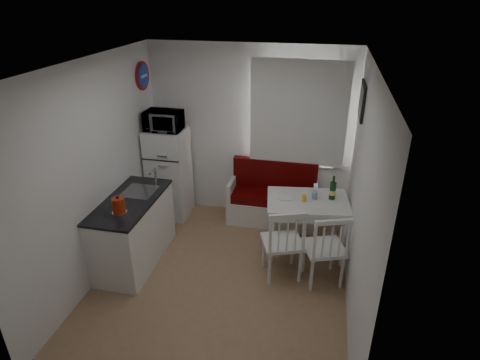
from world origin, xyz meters
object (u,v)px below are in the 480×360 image
object	(u,v)px
chair_left	(282,237)
wine_bottle	(333,187)
microwave	(163,121)
kettle	(119,206)
dining_table	(307,206)
fridge	(169,173)
kitchen_counter	(134,230)
chair_right	(325,243)
bench	(273,203)

from	to	relation	value
chair_left	wine_bottle	world-z (taller)	wine_bottle
microwave	kettle	xyz separation A→B (m)	(0.03, -1.54, -0.53)
dining_table	kettle	world-z (taller)	kettle
dining_table	fridge	xyz separation A→B (m)	(-2.13, 0.56, 0.01)
kitchen_counter	wine_bottle	distance (m)	2.62
kitchen_counter	chair_left	xyz separation A→B (m)	(1.90, 0.01, 0.16)
kitchen_counter	wine_bottle	size ratio (longest dim) A/B	3.98
microwave	wine_bottle	world-z (taller)	microwave
kettle	wine_bottle	distance (m)	2.65
kitchen_counter	fridge	xyz separation A→B (m)	(0.02, 1.24, 0.25)
chair_left	microwave	size ratio (longest dim) A/B	1.15
chair_left	kettle	size ratio (longest dim) A/B	2.57
fridge	kettle	size ratio (longest dim) A/B	6.12
kettle	chair_left	bearing A→B (deg)	10.91
microwave	kettle	world-z (taller)	microwave
chair_right	microwave	world-z (taller)	microwave
kettle	bench	bearing A→B (deg)	47.49
chair_left	fridge	xyz separation A→B (m)	(-1.88, 1.23, 0.09)
dining_table	kettle	distance (m)	2.36
dining_table	microwave	xyz separation A→B (m)	(-2.13, 0.51, 0.86)
bench	kettle	world-z (taller)	kettle
fridge	wine_bottle	xyz separation A→B (m)	(2.43, -0.46, 0.24)
kitchen_counter	dining_table	bearing A→B (deg)	17.64
chair_right	microwave	size ratio (longest dim) A/B	1.12
dining_table	microwave	world-z (taller)	microwave
bench	fridge	xyz separation A→B (m)	(-1.59, -0.11, 0.39)
chair_right	wine_bottle	xyz separation A→B (m)	(0.05, 0.77, 0.35)
fridge	chair_right	bearing A→B (deg)	-27.35
bench	wine_bottle	size ratio (longest dim) A/B	4.01
fridge	kettle	distance (m)	1.62
kettle	dining_table	bearing A→B (deg)	26.09
wine_bottle	chair_right	bearing A→B (deg)	-93.72
kitchen_counter	microwave	size ratio (longest dim) A/B	2.57
bench	dining_table	distance (m)	0.94
bench	wine_bottle	world-z (taller)	wine_bottle
dining_table	microwave	distance (m)	2.35
kitchen_counter	bench	bearing A→B (deg)	40.13
chair_right	fridge	xyz separation A→B (m)	(-2.38, 1.23, 0.10)
chair_right	kettle	size ratio (longest dim) A/B	2.51
dining_table	kitchen_counter	bearing A→B (deg)	-170.44
bench	kettle	size ratio (longest dim) A/B	5.78
dining_table	wine_bottle	world-z (taller)	wine_bottle
kitchen_counter	chair_left	size ratio (longest dim) A/B	2.24
kitchen_counter	chair_left	bearing A→B (deg)	0.36
microwave	wine_bottle	size ratio (longest dim) A/B	1.55
fridge	bench	bearing A→B (deg)	3.99
bench	kettle	bearing A→B (deg)	-132.51
fridge	microwave	world-z (taller)	microwave
microwave	kitchen_counter	bearing A→B (deg)	-90.94
chair_left	fridge	distance (m)	2.25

